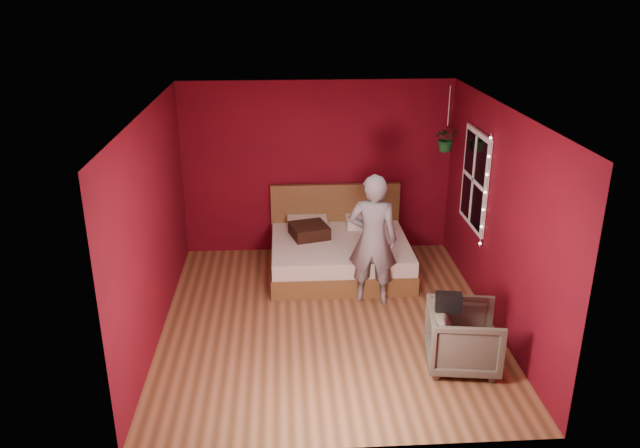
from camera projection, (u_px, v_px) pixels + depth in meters
The scene contains 10 objects.
floor at pixel (328, 321), 7.66m from camera, with size 4.50×4.50×0.00m, color #99633D.
room_walls at pixel (329, 191), 7.05m from camera, with size 4.04×4.54×2.62m.
window at pixel (475, 180), 8.07m from camera, with size 0.05×0.97×1.27m.
fairy_lights at pixel (485, 192), 7.58m from camera, with size 0.04×0.04×1.45m.
bed at pixel (339, 252), 8.94m from camera, with size 1.95×1.65×1.07m.
person at pixel (373, 240), 7.85m from camera, with size 0.63×0.41×1.72m, color gray.
armchair at pixel (464, 337), 6.65m from camera, with size 0.74×0.76×0.69m, color #5E594A.
handbag at pixel (449, 302), 6.46m from camera, with size 0.27×0.14×0.19m, color black.
throw_pillow at pixel (309, 231), 8.90m from camera, with size 0.49×0.49×0.18m, color #321A10.
hanging_plant at pixel (447, 138), 8.55m from camera, with size 0.34×0.30×0.89m.
Camera 1 is at (-0.52, -6.69, 3.88)m, focal length 35.00 mm.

